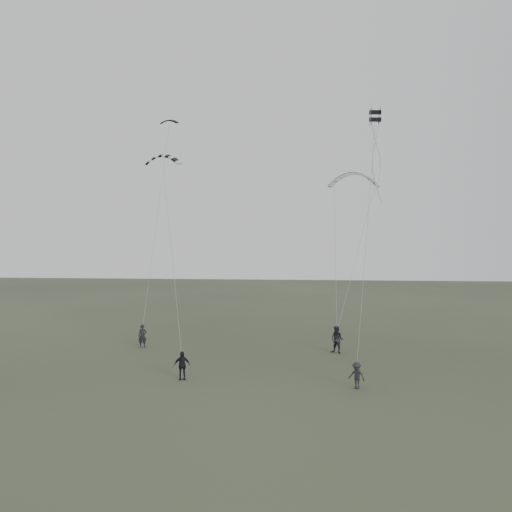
# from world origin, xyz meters

# --- Properties ---
(ground) EXTENTS (140.00, 140.00, 0.00)m
(ground) POSITION_xyz_m (0.00, 0.00, 0.00)
(ground) COLOR #363D2B
(ground) RESTS_ON ground
(flyer_left) EXTENTS (0.70, 0.53, 1.74)m
(flyer_left) POSITION_xyz_m (-7.55, 6.59, 0.87)
(flyer_left) COLOR black
(flyer_left) RESTS_ON ground
(flyer_right) EXTENTS (1.20, 1.11, 1.96)m
(flyer_right) POSITION_xyz_m (6.99, 6.01, 0.98)
(flyer_right) COLOR #27272C
(flyer_right) RESTS_ON ground
(flyer_center) EXTENTS (1.04, 0.64, 1.66)m
(flyer_center) POSITION_xyz_m (-2.54, -1.54, 0.83)
(flyer_center) COLOR black
(flyer_center) RESTS_ON ground
(flyer_far) EXTENTS (1.09, 0.98, 1.47)m
(flyer_far) POSITION_xyz_m (7.46, -2.43, 0.74)
(flyer_far) COLOR #232328
(flyer_far) RESTS_ON ground
(kite_dark_small) EXTENTS (1.59, 0.74, 0.63)m
(kite_dark_small) POSITION_xyz_m (-7.04, 12.76, 18.49)
(kite_dark_small) COLOR black
(kite_dark_small) RESTS_ON flyer_left
(kite_pale_large) EXTENTS (4.56, 1.88, 1.94)m
(kite_pale_large) POSITION_xyz_m (8.96, 14.04, 13.88)
(kite_pale_large) COLOR #A8ABAD
(kite_pale_large) RESTS_ON flyer_right
(kite_striped) EXTENTS (2.59, 1.03, 1.19)m
(kite_striped) POSITION_xyz_m (-5.54, 5.40, 14.22)
(kite_striped) COLOR black
(kite_striped) RESTS_ON flyer_center
(kite_box) EXTENTS (0.70, 0.82, 0.82)m
(kite_box) POSITION_xyz_m (8.88, 1.37, 15.76)
(kite_box) COLOR black
(kite_box) RESTS_ON flyer_far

